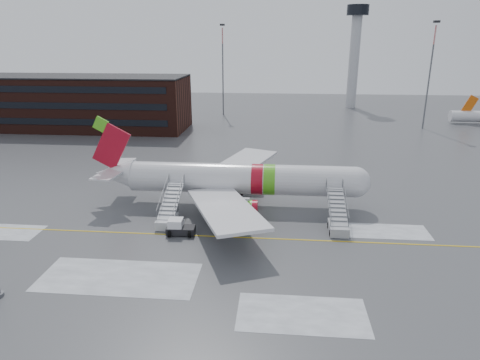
# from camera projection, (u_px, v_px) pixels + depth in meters

# --- Properties ---
(ground) EXTENTS (260.00, 260.00, 0.00)m
(ground) POSITION_uv_depth(u_px,v_px,m) (205.00, 232.00, 46.98)
(ground) COLOR #494C4F
(ground) RESTS_ON ground
(airliner) EXTENTS (35.03, 32.97, 11.18)m
(airliner) POSITION_uv_depth(u_px,v_px,m) (234.00, 179.00, 53.77)
(airliner) COLOR silver
(airliner) RESTS_ON ground
(airstair_fwd) EXTENTS (2.05, 7.70, 3.48)m
(airstair_fwd) POSITION_uv_depth(u_px,v_px,m) (338.00, 221.00, 47.25)
(airstair_fwd) COLOR #A1A3A8
(airstair_fwd) RESTS_ON ground
(airstair_aft) EXTENTS (2.05, 7.70, 3.48)m
(airstair_aft) POSITION_uv_depth(u_px,v_px,m) (169.00, 215.00, 48.91)
(airstair_aft) COLOR silver
(airstair_aft) RESTS_ON ground
(pushback_tug) EXTENTS (3.08, 2.36, 1.73)m
(pushback_tug) POSITION_uv_depth(u_px,v_px,m) (179.00, 228.00, 46.28)
(pushback_tug) COLOR black
(pushback_tug) RESTS_ON ground
(terminal_building) EXTENTS (62.00, 16.11, 12.30)m
(terminal_building) POSITION_uv_depth(u_px,v_px,m) (55.00, 102.00, 100.99)
(terminal_building) COLOR #3F1E16
(terminal_building) RESTS_ON ground
(control_tower) EXTENTS (6.40, 6.40, 30.00)m
(control_tower) POSITION_uv_depth(u_px,v_px,m) (355.00, 45.00, 128.44)
(control_tower) COLOR #B2B5BA
(control_tower) RESTS_ON ground
(light_mast_far_ne) EXTENTS (1.20, 1.20, 24.25)m
(light_mast_far_ne) POSITION_uv_depth(u_px,v_px,m) (430.00, 69.00, 97.70)
(light_mast_far_ne) COLOR #595B60
(light_mast_far_ne) RESTS_ON ground
(light_mast_far_n) EXTENTS (1.20, 1.20, 24.25)m
(light_mast_far_n) POSITION_uv_depth(u_px,v_px,m) (223.00, 64.00, 117.18)
(light_mast_far_n) COLOR #595B60
(light_mast_far_n) RESTS_ON ground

